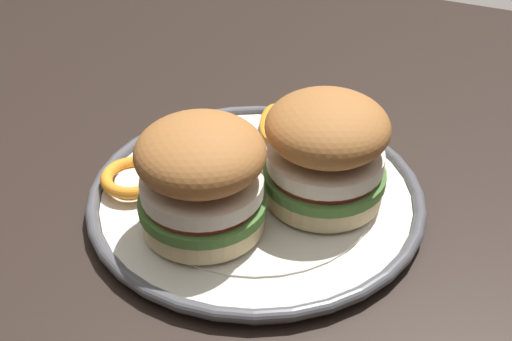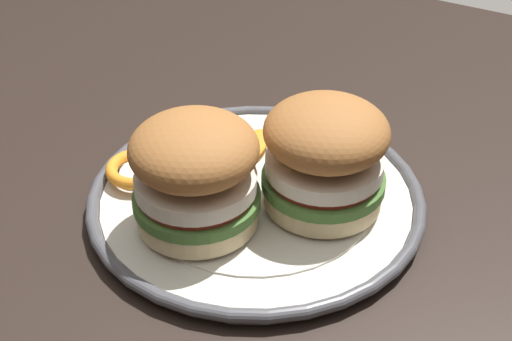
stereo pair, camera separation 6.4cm
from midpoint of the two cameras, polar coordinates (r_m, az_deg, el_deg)
dining_table at (r=0.72m, az=8.06°, el=-7.79°), size 1.47×1.05×0.72m
dinner_plate at (r=0.66m, az=2.77°, el=-2.26°), size 0.31×0.31×0.02m
sandwich_half_left at (r=0.61m, az=8.87°, el=1.07°), size 0.15×0.15×0.10m
sandwich_half_right at (r=0.59m, az=-1.84°, el=-0.24°), size 0.15×0.15×0.10m
orange_peel_curled at (r=0.70m, az=6.33°, el=1.64°), size 0.06×0.06×0.01m
orange_peel_strip_long at (r=0.70m, az=2.32°, el=1.96°), size 0.04×0.07×0.01m
orange_peel_strip_short at (r=0.74m, az=4.88°, el=3.77°), size 0.05×0.08×0.01m
orange_peel_small_curl at (r=0.67m, az=-6.88°, el=0.04°), size 0.08×0.08×0.01m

